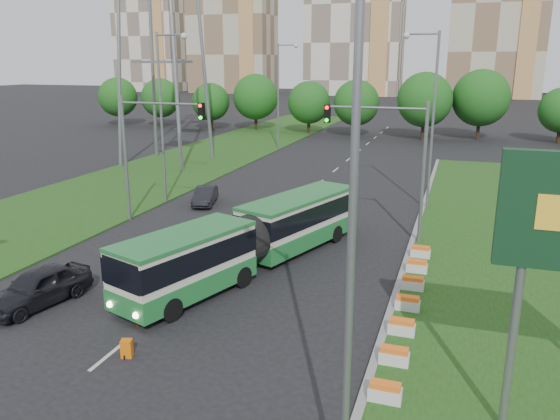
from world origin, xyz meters
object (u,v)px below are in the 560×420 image
(traffic_mast_median, at_px, (395,149))
(car_left_far, at_px, (205,196))
(shopping_trolley, at_px, (127,348))
(car_left_near, at_px, (38,287))
(articulated_bus, at_px, (250,237))
(traffic_mast_left, at_px, (146,140))
(pedestrian, at_px, (138,306))

(traffic_mast_median, relative_size, car_left_far, 2.07)
(car_left_far, xyz_separation_m, shopping_trolley, (6.79, -20.13, -0.31))
(traffic_mast_median, xyz_separation_m, car_left_near, (-13.11, -13.36, -4.55))
(traffic_mast_median, relative_size, shopping_trolley, 12.27)
(traffic_mast_median, relative_size, car_left_near, 1.71)
(shopping_trolley, bearing_deg, car_left_far, 90.07)
(traffic_mast_median, height_order, articulated_bus, traffic_mast_median)
(traffic_mast_left, bearing_deg, traffic_mast_median, 3.77)
(pedestrian, bearing_deg, traffic_mast_left, 17.21)
(traffic_mast_median, distance_m, car_left_far, 15.26)
(articulated_bus, relative_size, shopping_trolley, 24.27)
(car_left_far, distance_m, shopping_trolley, 21.25)
(traffic_mast_left, distance_m, articulated_bus, 11.15)
(car_left_near, bearing_deg, car_left_far, 104.23)
(traffic_mast_median, xyz_separation_m, car_left_far, (-13.88, 4.25, -4.71))
(car_left_near, distance_m, car_left_far, 17.62)
(car_left_far, relative_size, pedestrian, 2.36)
(articulated_bus, xyz_separation_m, pedestrian, (-1.87, -7.24, -0.78))
(traffic_mast_left, relative_size, car_left_near, 1.71)
(articulated_bus, relative_size, pedestrian, 9.68)
(articulated_bus, distance_m, car_left_far, 13.20)
(pedestrian, bearing_deg, traffic_mast_median, -42.62)
(car_left_far, bearing_deg, traffic_mast_median, -32.94)
(articulated_bus, distance_m, shopping_trolley, 9.59)
(shopping_trolley, bearing_deg, traffic_mast_median, 47.37)
(car_left_far, bearing_deg, traffic_mast_left, -119.61)
(articulated_bus, bearing_deg, pedestrian, -85.62)
(articulated_bus, xyz_separation_m, car_left_near, (-6.95, -6.94, -0.80))
(shopping_trolley, bearing_deg, traffic_mast_left, 99.89)
(articulated_bus, height_order, car_left_far, articulated_bus)
(traffic_mast_median, height_order, car_left_near, traffic_mast_median)
(articulated_bus, relative_size, car_left_near, 3.38)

